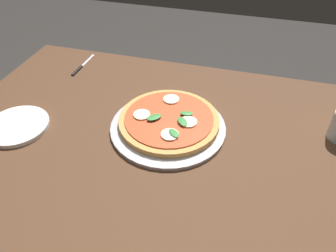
# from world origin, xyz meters

# --- Properties ---
(dining_table) EXTENTS (1.40, 0.90, 0.75)m
(dining_table) POSITION_xyz_m (0.00, 0.00, 0.65)
(dining_table) COLOR #4C301E
(dining_table) RESTS_ON ground_plane
(serving_tray) EXTENTS (0.35, 0.35, 0.01)m
(serving_tray) POSITION_xyz_m (-0.03, 0.05, 0.76)
(serving_tray) COLOR #B2B2B7
(serving_tray) RESTS_ON dining_table
(pizza) EXTENTS (0.31, 0.31, 0.03)m
(pizza) POSITION_xyz_m (-0.03, 0.06, 0.77)
(pizza) COLOR tan
(pizza) RESTS_ON serving_tray
(plate_white) EXTENTS (0.19, 0.19, 0.01)m
(plate_white) POSITION_xyz_m (-0.48, -0.07, 0.76)
(plate_white) COLOR white
(plate_white) RESTS_ON dining_table
(knife) EXTENTS (0.01, 0.17, 0.01)m
(knife) POSITION_xyz_m (-0.46, 0.31, 0.75)
(knife) COLOR black
(knife) RESTS_ON dining_table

